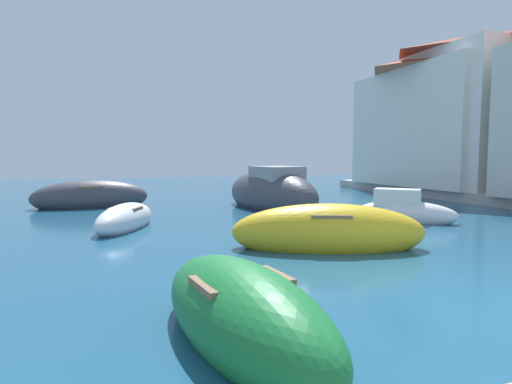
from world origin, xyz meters
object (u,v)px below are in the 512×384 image
at_px(moored_boat_2, 242,314).
at_px(moored_boat_5, 91,197).
at_px(moored_boat_6, 125,219).
at_px(moored_boat_0, 271,193).
at_px(moored_boat_8, 328,232).
at_px(moored_boat_3, 404,211).
at_px(waterfront_building_annex, 463,111).
at_px(waterfront_building_far, 444,118).

xyz_separation_m(moored_boat_2, moored_boat_5, (-2.38, 14.57, 0.09)).
bearing_deg(moored_boat_5, moored_boat_6, 97.11).
height_order(moored_boat_0, moored_boat_5, moored_boat_0).
bearing_deg(moored_boat_8, moored_boat_0, 99.15).
height_order(moored_boat_2, moored_boat_8, moored_boat_8).
xyz_separation_m(moored_boat_3, moored_boat_5, (-10.16, 7.70, 0.08)).
xyz_separation_m(moored_boat_3, waterfront_building_annex, (9.25, 6.83, 4.34)).
bearing_deg(moored_boat_5, waterfront_building_annex, 172.67).
bearing_deg(moored_boat_0, moored_boat_5, 58.51).
distance_m(moored_boat_2, moored_boat_6, 8.59).
bearing_deg(waterfront_building_far, moored_boat_6, -160.13).
bearing_deg(moored_boat_6, moored_boat_2, 31.29).
xyz_separation_m(moored_boat_6, moored_boat_8, (4.48, -4.42, 0.11)).
xyz_separation_m(moored_boat_5, waterfront_building_annex, (19.40, -0.86, 4.26)).
bearing_deg(moored_boat_6, waterfront_building_far, 133.77).
bearing_deg(moored_boat_8, moored_boat_2, -109.46).
distance_m(moored_boat_2, moored_boat_5, 14.76).
distance_m(moored_boat_6, moored_boat_8, 6.30).
relative_size(moored_boat_3, waterfront_building_far, 0.31).
bearing_deg(waterfront_building_far, moored_boat_5, -178.54).
relative_size(moored_boat_8, waterfront_building_far, 0.49).
bearing_deg(moored_boat_6, moored_boat_0, 141.83).
height_order(moored_boat_5, moored_boat_8, moored_boat_5).
height_order(moored_boat_8, waterfront_building_annex, waterfront_building_annex).
xyz_separation_m(moored_boat_3, moored_boat_8, (-4.40, -2.78, 0.04)).
relative_size(moored_boat_2, waterfront_building_far, 0.38).
xyz_separation_m(moored_boat_0, moored_boat_6, (-5.95, -3.15, -0.36)).
distance_m(moored_boat_0, moored_boat_8, 7.72).
relative_size(moored_boat_8, waterfront_building_annex, 0.58).
bearing_deg(moored_boat_3, moored_boat_8, -103.28).
relative_size(moored_boat_0, moored_boat_6, 1.77).
bearing_deg(waterfront_building_annex, waterfront_building_far, 90.00).
distance_m(moored_boat_8, waterfront_building_annex, 17.24).
distance_m(moored_boat_0, moored_boat_2, 12.64).
distance_m(moored_boat_3, waterfront_building_annex, 12.29).
height_order(moored_boat_3, moored_boat_6, moored_boat_3).
bearing_deg(moored_boat_5, moored_boat_8, 114.00).
bearing_deg(moored_boat_5, moored_boat_3, 138.07).
height_order(moored_boat_2, moored_boat_3, moored_boat_3).
bearing_deg(moored_boat_6, waterfront_building_annex, 129.88).
distance_m(moored_boat_5, moored_boat_8, 11.96).
height_order(moored_boat_6, waterfront_building_annex, waterfront_building_annex).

